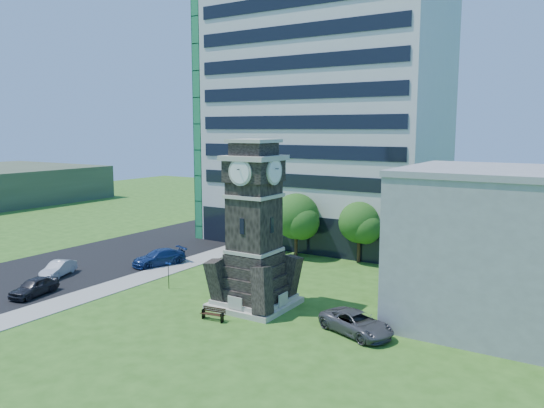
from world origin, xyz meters
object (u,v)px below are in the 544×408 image
Objects in this scene: car_street_north at (159,257)px; street_sign at (168,272)px; car_east_lot at (356,323)px; car_street_south at (34,287)px; park_bench at (213,313)px; car_street_mid at (58,269)px; clock_tower at (254,236)px.

street_sign is at bearing -19.84° from car_street_north.
car_street_north is 23.62m from car_east_lot.
park_bench is at bearing -0.02° from car_street_south.
car_street_south is 1.03× the size of car_street_mid.
car_street_mid is 8.98m from car_street_north.
clock_tower is 2.36× the size of car_street_north.
car_street_south is at bearing -77.19° from car_street_north.
car_street_mid is at bearing 166.15° from park_bench.
park_bench is at bearing -100.72° from clock_tower.
car_east_lot is 2.28× the size of street_sign.
park_bench is 0.76× the size of street_sign.
clock_tower is 18.09m from car_street_south.
car_street_south is 1.84× the size of street_sign.
car_street_north reaches higher than car_east_lot.
car_street_north is (4.85, 7.55, 0.09)m from car_street_mid.
car_east_lot is 3.00× the size of park_bench.
clock_tower is 7.15× the size of park_bench.
car_street_north is at bearing 70.44° from car_street_south.
car_street_mid is 27.75m from car_east_lot.
clock_tower is 9.17m from street_sign.
car_east_lot is at bearing 5.86° from car_street_north.
car_street_south is 5.54m from car_street_mid.
street_sign is at bearing 30.25° from car_street_south.
car_street_south is at bearing -155.94° from clock_tower.
street_sign is (7.67, 6.93, 0.70)m from car_street_south.
car_street_south is at bearing -76.91° from car_street_mid.
car_street_north is (1.63, 12.07, 0.05)m from car_street_south.
clock_tower reaches higher than park_bench.
car_east_lot is 16.85m from street_sign.
car_street_mid is 1.79× the size of street_sign.
car_street_north is 3.04× the size of park_bench.
street_sign is at bearing -178.61° from clock_tower.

